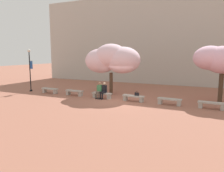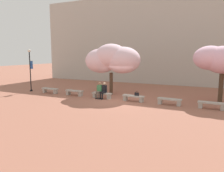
{
  "view_description": "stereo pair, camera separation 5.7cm",
  "coord_description": "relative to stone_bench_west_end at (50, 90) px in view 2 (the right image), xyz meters",
  "views": [
    {
      "loc": [
        6.67,
        -14.9,
        3.45
      ],
      "look_at": [
        -0.52,
        0.2,
        1.0
      ],
      "focal_mm": 35.0,
      "sensor_mm": 36.0,
      "label": 1
    },
    {
      "loc": [
        6.72,
        -14.87,
        3.45
      ],
      "look_at": [
        -0.52,
        0.2,
        1.0
      ],
      "focal_mm": 35.0,
      "sensor_mm": 36.0,
      "label": 2
    }
  ],
  "objects": [
    {
      "name": "stone_bench_west_end",
      "position": [
        0.0,
        0.0,
        0.0
      ],
      "size": [
        1.64,
        0.5,
        0.45
      ],
      "color": "#ADA89E",
      "rests_on": "ground"
    },
    {
      "name": "stone_bench_near_east",
      "position": [
        7.87,
        0.0,
        0.0
      ],
      "size": [
        1.64,
        0.5,
        0.45
      ],
      "color": "#ADA89E",
      "rests_on": "ground"
    },
    {
      "name": "person_seated_right",
      "position": [
        5.44,
        -0.05,
        0.4
      ],
      "size": [
        0.51,
        0.72,
        1.29
      ],
      "color": "black",
      "rests_on": "ground"
    },
    {
      "name": "stone_bench_east_end",
      "position": [
        10.49,
        0.0,
        0.0
      ],
      "size": [
        1.64,
        0.5,
        0.45
      ],
      "color": "#ADA89E",
      "rests_on": "ground"
    },
    {
      "name": "stone_bench_near_west",
      "position": [
        2.62,
        0.0,
        0.0
      ],
      "size": [
        1.64,
        0.5,
        0.45
      ],
      "color": "#ADA89E",
      "rests_on": "ground"
    },
    {
      "name": "building_facade",
      "position": [
        6.56,
        11.76,
        4.86
      ],
      "size": [
        29.48,
        4.0,
        10.31
      ],
      "primitive_type": "cube",
      "color": "#B7B2A8",
      "rests_on": "ground"
    },
    {
      "name": "stone_bench_center",
      "position": [
        5.25,
        0.0,
        0.0
      ],
      "size": [
        1.64,
        0.5,
        0.45
      ],
      "color": "#ADA89E",
      "rests_on": "ground"
    },
    {
      "name": "lamp_post_with_banner",
      "position": [
        -2.31,
        0.05,
        2.05
      ],
      "size": [
        0.54,
        0.28,
        3.91
      ],
      "color": "black",
      "rests_on": "ground"
    },
    {
      "name": "stone_bench_far_east",
      "position": [
        13.11,
        0.0,
        0.0
      ],
      "size": [
        1.64,
        0.5,
        0.45
      ],
      "color": "#ADA89E",
      "rests_on": "ground"
    },
    {
      "name": "cherry_tree_main",
      "position": [
        5.36,
        1.75,
        2.73
      ],
      "size": [
        4.74,
        3.01,
        4.31
      ],
      "color": "#473323",
      "rests_on": "ground"
    },
    {
      "name": "ground_plane",
      "position": [
        6.56,
        0.0,
        -0.3
      ],
      "size": [
        100.0,
        100.0,
        0.0
      ],
      "primitive_type": "plane",
      "color": "#9E604C"
    },
    {
      "name": "person_seated_left",
      "position": [
        5.05,
        -0.05,
        0.4
      ],
      "size": [
        0.51,
        0.7,
        1.29
      ],
      "color": "black",
      "rests_on": "ground"
    },
    {
      "name": "cherry_tree_secondary",
      "position": [
        13.58,
        2.5,
        2.74
      ],
      "size": [
        4.02,
        2.53,
        4.06
      ],
      "color": "#473323",
      "rests_on": "ground"
    },
    {
      "name": "handbag",
      "position": [
        8.13,
        0.0,
        0.28
      ],
      "size": [
        0.3,
        0.15,
        0.34
      ],
      "color": "black",
      "rests_on": "stone_bench_near_east"
    }
  ]
}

